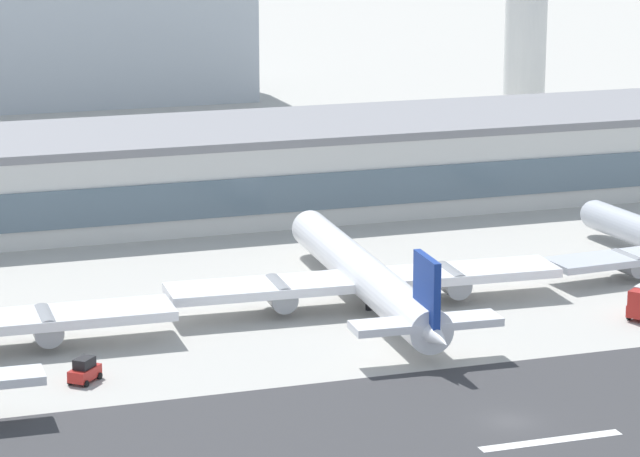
% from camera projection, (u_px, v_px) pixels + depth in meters
% --- Properties ---
extents(ground_plane, '(1400.00, 1400.00, 0.00)m').
position_uv_depth(ground_plane, '(510.00, 422.00, 123.72)').
color(ground_plane, '#B2AFA8').
extents(runway_strip, '(800.00, 37.30, 0.08)m').
position_uv_depth(runway_strip, '(537.00, 443.00, 119.18)').
color(runway_strip, '#38383A').
rests_on(runway_strip, ground_plane).
extents(runway_centreline_dash_4, '(12.00, 1.20, 0.01)m').
position_uv_depth(runway_centreline_dash_4, '(551.00, 441.00, 119.54)').
color(runway_centreline_dash_4, white).
rests_on(runway_centreline_dash_4, runway_strip).
extents(terminal_building, '(214.74, 25.11, 11.18)m').
position_uv_depth(terminal_building, '(237.00, 168.00, 196.87)').
color(terminal_building, silver).
rests_on(terminal_building, ground_plane).
extents(airliner_navy_tail_gate_1, '(40.88, 47.23, 9.85)m').
position_uv_depth(airliner_navy_tail_gate_1, '(369.00, 279.00, 154.05)').
color(airliner_navy_tail_gate_1, white).
rests_on(airliner_navy_tail_gate_1, ground_plane).
extents(service_baggage_tug_2, '(3.32, 3.46, 2.20)m').
position_uv_depth(service_baggage_tug_2, '(85.00, 370.00, 133.00)').
color(service_baggage_tug_2, '#B2231E').
rests_on(service_baggage_tug_2, ground_plane).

